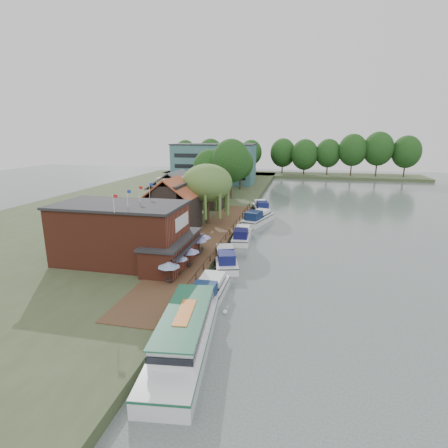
# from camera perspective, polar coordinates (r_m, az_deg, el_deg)

# --- Properties ---
(ground) EXTENTS (260.00, 260.00, 0.00)m
(ground) POSITION_cam_1_polar(r_m,az_deg,el_deg) (41.77, 4.53, -8.50)
(ground) COLOR #485451
(ground) RESTS_ON ground
(land_bank) EXTENTS (50.00, 140.00, 1.00)m
(land_bank) POSITION_cam_1_polar(r_m,az_deg,el_deg) (82.62, -12.93, 3.14)
(land_bank) COLOR #384728
(land_bank) RESTS_ON ground
(quay_deck) EXTENTS (6.00, 50.00, 0.10)m
(quay_deck) POSITION_cam_1_polar(r_m,az_deg,el_deg) (52.14, -2.62, -2.49)
(quay_deck) COLOR #47301E
(quay_deck) RESTS_ON land_bank
(quay_rail) EXTENTS (0.20, 49.00, 1.00)m
(quay_rail) POSITION_cam_1_polar(r_m,az_deg,el_deg) (51.87, 0.40, -2.05)
(quay_rail) COLOR black
(quay_rail) RESTS_ON land_bank
(pub) EXTENTS (20.00, 11.00, 7.30)m
(pub) POSITION_cam_1_polar(r_m,az_deg,el_deg) (43.33, -14.19, -1.53)
(pub) COLOR maroon
(pub) RESTS_ON land_bank
(hotel_block) EXTENTS (25.40, 12.40, 12.30)m
(hotel_block) POSITION_cam_1_polar(r_m,az_deg,el_deg) (111.83, -1.61, 9.84)
(hotel_block) COLOR #38666B
(hotel_block) RESTS_ON land_bank
(cottage_a) EXTENTS (8.60, 7.60, 8.50)m
(cottage_a) POSITION_cam_1_polar(r_m,az_deg,el_deg) (56.93, -8.45, 3.18)
(cottage_a) COLOR black
(cottage_a) RESTS_ON land_bank
(cottage_b) EXTENTS (9.60, 8.60, 8.50)m
(cottage_b) POSITION_cam_1_polar(r_m,az_deg,el_deg) (67.18, -7.84, 4.93)
(cottage_b) COLOR beige
(cottage_b) RESTS_ON land_bank
(cottage_c) EXTENTS (7.60, 7.60, 8.50)m
(cottage_c) POSITION_cam_1_polar(r_m,az_deg,el_deg) (74.45, -2.53, 5.99)
(cottage_c) COLOR black
(cottage_c) RESTS_ON land_bank
(willow) EXTENTS (8.60, 8.60, 10.43)m
(willow) POSITION_cam_1_polar(r_m,az_deg,el_deg) (60.05, -2.76, 4.84)
(willow) COLOR #476B2D
(willow) RESTS_ON land_bank
(umbrella_0) EXTENTS (2.38, 2.38, 2.38)m
(umbrella_0) POSITION_cam_1_polar(r_m,az_deg,el_deg) (37.15, -8.95, -7.84)
(umbrella_0) COLOR navy
(umbrella_0) RESTS_ON quay_deck
(umbrella_1) EXTENTS (1.96, 1.96, 2.38)m
(umbrella_1) POSITION_cam_1_polar(r_m,az_deg,el_deg) (39.05, -7.31, -6.64)
(umbrella_1) COLOR #1B3C95
(umbrella_1) RESTS_ON quay_deck
(umbrella_2) EXTENTS (2.41, 2.41, 2.38)m
(umbrella_2) POSITION_cam_1_polar(r_m,az_deg,el_deg) (41.17, -5.64, -5.45)
(umbrella_2) COLOR navy
(umbrella_2) RESTS_ON quay_deck
(umbrella_3) EXTENTS (2.05, 2.05, 2.38)m
(umbrella_3) POSITION_cam_1_polar(r_m,az_deg,el_deg) (45.16, -4.12, -3.59)
(umbrella_3) COLOR navy
(umbrella_3) RESTS_ON quay_deck
(umbrella_4) EXTENTS (2.44, 2.44, 2.38)m
(umbrella_4) POSITION_cam_1_polar(r_m,az_deg,el_deg) (46.61, -3.60, -3.00)
(umbrella_4) COLOR #1F1A94
(umbrella_4) RESTS_ON quay_deck
(cruiser_0) EXTENTS (3.21, 9.84, 2.38)m
(cruiser_0) POSITION_cam_1_polar(r_m,az_deg,el_deg) (35.58, -2.60, -10.64)
(cruiser_0) COLOR white
(cruiser_0) RESTS_ON ground
(cruiser_1) EXTENTS (5.47, 9.86, 2.26)m
(cruiser_1) POSITION_cam_1_polar(r_m,az_deg,el_deg) (44.74, 0.28, -5.30)
(cruiser_1) COLOR white
(cruiser_1) RESTS_ON ground
(cruiser_2) EXTENTS (3.64, 9.42, 2.21)m
(cruiser_2) POSITION_cam_1_polar(r_m,az_deg,el_deg) (54.88, 2.94, -1.56)
(cruiser_2) COLOR white
(cruiser_2) RESTS_ON ground
(cruiser_3) EXTENTS (6.25, 11.09, 2.58)m
(cruiser_3) POSITION_cam_1_polar(r_m,az_deg,el_deg) (65.72, 5.56, 1.26)
(cruiser_3) COLOR white
(cruiser_3) RESTS_ON ground
(cruiser_4) EXTENTS (5.68, 10.64, 2.47)m
(cruiser_4) POSITION_cam_1_polar(r_m,az_deg,el_deg) (75.78, 6.09, 2.99)
(cruiser_4) COLOR white
(cruiser_4) RESTS_ON ground
(tour_boat) EXTENTS (5.58, 14.39, 3.06)m
(tour_boat) POSITION_cam_1_polar(r_m,az_deg,el_deg) (28.03, -6.62, -17.41)
(tour_boat) COLOR silver
(tour_boat) RESTS_ON ground
(swan) EXTENTS (0.44, 0.44, 0.44)m
(swan) POSITION_cam_1_polar(r_m,az_deg,el_deg) (33.58, 0.15, -14.10)
(swan) COLOR white
(swan) RESTS_ON ground
(bank_tree_0) EXTENTS (8.95, 8.95, 14.22)m
(bank_tree_0) POSITION_cam_1_polar(r_m,az_deg,el_deg) (84.03, 1.17, 8.94)
(bank_tree_0) COLOR #143811
(bank_tree_0) RESTS_ON land_bank
(bank_tree_1) EXTENTS (8.49, 8.49, 11.55)m
(bank_tree_1) POSITION_cam_1_polar(r_m,az_deg,el_deg) (91.24, -2.37, 8.53)
(bank_tree_1) COLOR #143811
(bank_tree_1) RESTS_ON land_bank
(bank_tree_2) EXTENTS (7.39, 7.39, 11.51)m
(bank_tree_2) POSITION_cam_1_polar(r_m,az_deg,el_deg) (98.54, 2.64, 8.97)
(bank_tree_2) COLOR #143811
(bank_tree_2) RESTS_ON land_bank
(bank_tree_3) EXTENTS (7.43, 7.43, 11.98)m
(bank_tree_3) POSITION_cam_1_polar(r_m,az_deg,el_deg) (117.25, 2.22, 9.98)
(bank_tree_3) COLOR #143811
(bank_tree_3) RESTS_ON land_bank
(bank_tree_4) EXTENTS (8.45, 8.45, 11.75)m
(bank_tree_4) POSITION_cam_1_polar(r_m,az_deg,el_deg) (124.49, 2.89, 10.18)
(bank_tree_4) COLOR #143811
(bank_tree_4) RESTS_ON land_bank
(bank_tree_5) EXTENTS (8.47, 8.47, 12.33)m
(bank_tree_5) POSITION_cam_1_polar(r_m,az_deg,el_deg) (133.82, 3.73, 10.60)
(bank_tree_5) COLOR #143811
(bank_tree_5) RESTS_ON land_bank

